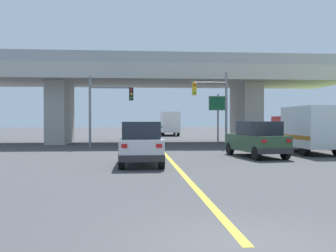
{
  "coord_description": "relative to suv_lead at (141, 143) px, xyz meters",
  "views": [
    {
      "loc": [
        -1.87,
        -6.3,
        2.09
      ],
      "look_at": [
        0.61,
        22.75,
        1.65
      ],
      "focal_mm": 42.18,
      "sensor_mm": 36.0,
      "label": 1
    }
  ],
  "objects": [
    {
      "name": "highway_sign",
      "position": [
        7.05,
        15.95,
        2.2
      ],
      "size": [
        1.69,
        0.17,
        4.37
      ],
      "color": "slate",
      "rests_on": "ground"
    },
    {
      "name": "lane_divider_stripe",
      "position": [
        1.57,
        1.46,
        -1.01
      ],
      "size": [
        0.2,
        26.89,
        0.01
      ],
      "primitive_type": "cube",
      "color": "yellow",
      "rests_on": "ground"
    },
    {
      "name": "traffic_signal_farside",
      "position": [
        -2.47,
        11.41,
        2.34
      ],
      "size": [
        3.31,
        0.36,
        5.37
      ],
      "color": "slate",
      "rests_on": "ground"
    },
    {
      "name": "traffic_signal_nearside",
      "position": [
        5.87,
        11.49,
        2.57
      ],
      "size": [
        2.73,
        0.36,
        5.78
      ],
      "color": "slate",
      "rests_on": "ground"
    },
    {
      "name": "semi_truck_distant",
      "position": [
        4.48,
        35.45,
        0.66
      ],
      "size": [
        2.33,
        7.32,
        3.18
      ],
      "color": "silver",
      "rests_on": "ground"
    },
    {
      "name": "overpass_bridge",
      "position": [
        1.57,
        17.89,
        4.44
      ],
      "size": [
        34.49,
        9.18,
        7.62
      ],
      "color": "#B7B5AD",
      "rests_on": "ground"
    },
    {
      "name": "ground",
      "position": [
        1.57,
        17.89,
        -1.01
      ],
      "size": [
        160.0,
        160.0,
        0.0
      ],
      "primitive_type": "plane",
      "color": "#424244"
    },
    {
      "name": "suv_lead",
      "position": [
        0.0,
        0.0,
        0.0
      ],
      "size": [
        1.96,
        4.36,
        2.02
      ],
      "color": "silver",
      "rests_on": "ground"
    },
    {
      "name": "box_truck",
      "position": [
        10.55,
        5.67,
        0.54
      ],
      "size": [
        2.33,
        6.48,
        2.92
      ],
      "color": "red",
      "rests_on": "ground"
    },
    {
      "name": "suv_crossing",
      "position": [
        6.59,
        3.44,
        0.0
      ],
      "size": [
        2.56,
        4.97,
        2.02
      ],
      "rotation": [
        0.0,
        0.0,
        0.15
      ],
      "color": "#2D4C33",
      "rests_on": "ground"
    }
  ]
}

